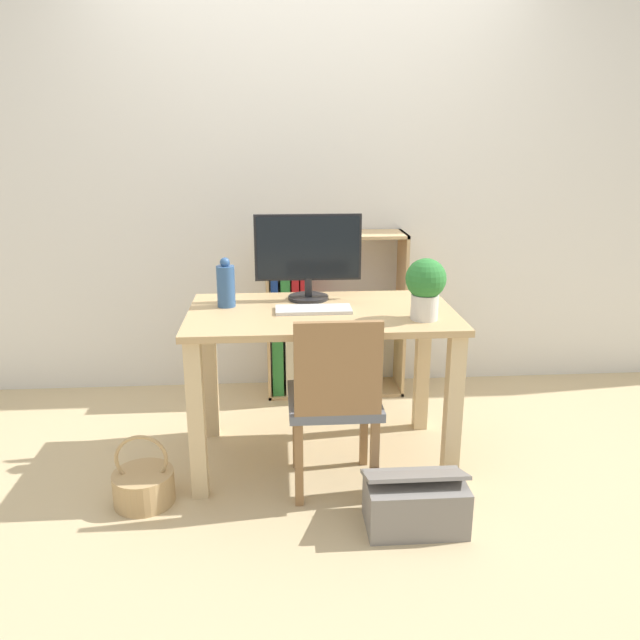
# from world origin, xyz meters

# --- Properties ---
(ground_plane) EXTENTS (10.00, 10.00, 0.00)m
(ground_plane) POSITION_xyz_m (0.00, 0.00, 0.00)
(ground_plane) COLOR #CCB284
(wall_back) EXTENTS (8.00, 0.05, 2.60)m
(wall_back) POSITION_xyz_m (0.00, 1.02, 1.30)
(wall_back) COLOR silver
(wall_back) RESTS_ON ground_plane
(desk) EXTENTS (1.23, 0.70, 0.76)m
(desk) POSITION_xyz_m (0.00, 0.00, 0.61)
(desk) COLOR tan
(desk) RESTS_ON ground_plane
(monitor) EXTENTS (0.52, 0.20, 0.42)m
(monitor) POSITION_xyz_m (-0.05, 0.21, 0.99)
(monitor) COLOR #232326
(monitor) RESTS_ON desk
(keyboard) EXTENTS (0.35, 0.14, 0.02)m
(keyboard) POSITION_xyz_m (-0.04, -0.01, 0.77)
(keyboard) COLOR silver
(keyboard) RESTS_ON desk
(vase) EXTENTS (0.09, 0.09, 0.23)m
(vase) POSITION_xyz_m (-0.44, 0.10, 0.86)
(vase) COLOR #33598C
(vase) RESTS_ON desk
(potted_plant) EXTENTS (0.18, 0.18, 0.27)m
(potted_plant) POSITION_xyz_m (0.44, -0.17, 0.91)
(potted_plant) COLOR silver
(potted_plant) RESTS_ON desk
(chair) EXTENTS (0.40, 0.40, 0.83)m
(chair) POSITION_xyz_m (0.04, -0.30, 0.45)
(chair) COLOR slate
(chair) RESTS_ON ground_plane
(bookshelf) EXTENTS (0.83, 0.28, 0.99)m
(bookshelf) POSITION_xyz_m (-0.01, 0.84, 0.43)
(bookshelf) COLOR tan
(bookshelf) RESTS_ON ground_plane
(basket) EXTENTS (0.26, 0.26, 0.32)m
(basket) POSITION_xyz_m (-0.80, -0.33, 0.08)
(basket) COLOR tan
(basket) RESTS_ON ground_plane
(storage_box) EXTENTS (0.41, 0.29, 0.26)m
(storage_box) POSITION_xyz_m (0.34, -0.58, 0.11)
(storage_box) COLOR gray
(storage_box) RESTS_ON ground_plane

